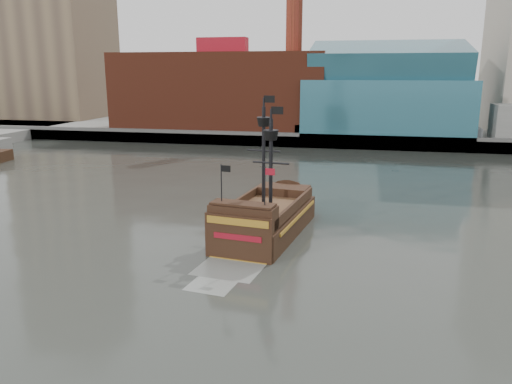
# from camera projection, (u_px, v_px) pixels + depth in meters

# --- Properties ---
(ground) EXTENTS (400.00, 400.00, 0.00)m
(ground) POSITION_uv_depth(u_px,v_px,m) (248.00, 298.00, 30.48)
(ground) COLOR #262824
(ground) RESTS_ON ground
(promenade_far) EXTENTS (220.00, 60.00, 2.00)m
(promenade_far) POSITION_uv_depth(u_px,v_px,m) (337.00, 126.00, 117.60)
(promenade_far) COLOR slate
(promenade_far) RESTS_ON ground
(seawall) EXTENTS (220.00, 1.00, 2.60)m
(seawall) POSITION_uv_depth(u_px,v_px,m) (327.00, 141.00, 89.52)
(seawall) COLOR #4C4C49
(seawall) RESTS_ON ground
(skyline) EXTENTS (149.00, 45.00, 62.00)m
(skyline) POSITION_uv_depth(u_px,v_px,m) (364.00, 17.00, 103.91)
(skyline) COLOR brown
(skyline) RESTS_ON promenade_far
(pirate_ship) EXTENTS (7.05, 17.06, 12.39)m
(pirate_ship) POSITION_uv_depth(u_px,v_px,m) (266.00, 222.00, 42.05)
(pirate_ship) COLOR black
(pirate_ship) RESTS_ON ground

